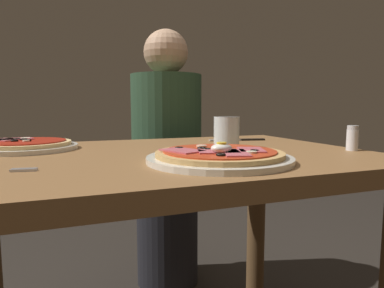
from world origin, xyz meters
name	(u,v)px	position (x,y,z in m)	size (l,w,h in m)	color
dining_table	(164,202)	(0.00, 0.00, 0.59)	(1.05, 0.72, 0.72)	olive
pizza_foreground	(219,156)	(0.07, -0.18, 0.73)	(0.31, 0.31, 0.05)	silver
pizza_across_left	(25,145)	(-0.34, 0.19, 0.73)	(0.27, 0.27, 0.03)	silver
water_glass_near	(227,134)	(0.20, 0.04, 0.76)	(0.07, 0.07, 0.09)	silver
knife	(241,140)	(0.33, 0.20, 0.72)	(0.19, 0.06, 0.01)	silver
salt_shaker	(352,138)	(0.48, -0.14, 0.75)	(0.03, 0.03, 0.07)	white
diner_person	(167,166)	(0.20, 0.67, 0.56)	(0.32, 0.32, 1.18)	black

